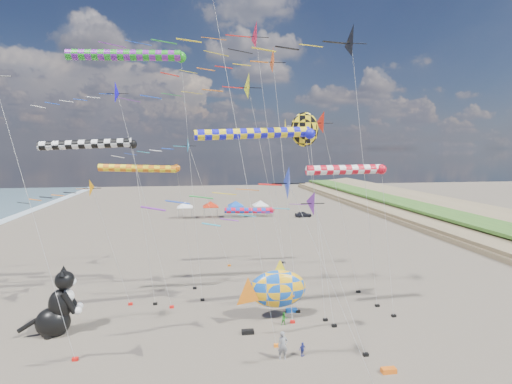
{
  "coord_description": "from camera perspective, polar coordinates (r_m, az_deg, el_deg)",
  "views": [
    {
      "loc": [
        -3.96,
        -18.62,
        13.65
      ],
      "look_at": [
        0.73,
        12.0,
        10.28
      ],
      "focal_mm": 28.0,
      "sensor_mm": 36.0,
      "label": 1
    }
  ],
  "objects": [
    {
      "name": "delta_kite_0",
      "position": [
        36.38,
        -23.48,
        -0.03
      ],
      "size": [
        8.06,
        1.64,
        11.25
      ],
      "color": "orange",
      "rests_on": "ground"
    },
    {
      "name": "delta_kite_1",
      "position": [
        34.25,
        -2.63,
        14.4
      ],
      "size": [
        13.7,
        2.53,
        20.09
      ],
      "color": "#F1FF1A",
      "rests_on": "ground"
    },
    {
      "name": "delta_kite_2",
      "position": [
        45.31,
        -10.39,
        6.04
      ],
      "size": [
        11.03,
        1.7,
        14.89
      ],
      "color": "#157AB3",
      "rests_on": "ground"
    },
    {
      "name": "delta_kite_3",
      "position": [
        34.35,
        11.73,
        19.64
      ],
      "size": [
        14.03,
        2.83,
        23.37
      ],
      "color": "black",
      "rests_on": "ground"
    },
    {
      "name": "delta_kite_5",
      "position": [
        25.03,
        8.05,
        -2.79
      ],
      "size": [
        9.37,
        1.78,
        11.04
      ],
      "color": "#641F89",
      "rests_on": "ground"
    },
    {
      "name": "delta_kite_6",
      "position": [
        20.37,
        5.09,
        0.31
      ],
      "size": [
        11.2,
        2.0,
        12.91
      ],
      "color": "blue",
      "rests_on": "ground"
    },
    {
      "name": "delta_kite_7",
      "position": [
        39.28,
        -1.6,
        20.89
      ],
      "size": [
        15.69,
        2.7,
        25.26
      ],
      "color": "red",
      "rests_on": "ground"
    },
    {
      "name": "delta_kite_8",
      "position": [
        32.28,
        0.06,
        18.22
      ],
      "size": [
        11.02,
        2.34,
        21.84
      ],
      "color": "#E25315",
      "rests_on": "ground"
    },
    {
      "name": "delta_kite_9",
      "position": [
        36.24,
        7.0,
        9.33
      ],
      "size": [
        12.68,
        2.23,
        17.09
      ],
      "color": "red",
      "rests_on": "ground"
    },
    {
      "name": "delta_kite_10",
      "position": [
        34.79,
        -21.12,
        12.73
      ],
      "size": [
        10.37,
        1.94,
        19.16
      ],
      "color": "#160AE4",
      "rests_on": "ground"
    },
    {
      "name": "windsock_0",
      "position": [
        36.19,
        -17.52,
        18.01
      ],
      "size": [
        10.82,
        0.92,
        21.75
      ],
      "color": "#1C9C1D",
      "rests_on": "ground"
    },
    {
      "name": "windsock_1",
      "position": [
        46.54,
        -0.68,
        -2.71
      ],
      "size": [
        7.23,
        0.7,
        6.84
      ],
      "color": "red",
      "rests_on": "ground"
    },
    {
      "name": "windsock_2",
      "position": [
        38.56,
        -15.96,
        3.18
      ],
      "size": [
        8.73,
        0.72,
        12.2
      ],
      "color": "orange",
      "rests_on": "ground"
    },
    {
      "name": "windsock_3",
      "position": [
        31.47,
        13.17,
        3.01
      ],
      "size": [
        7.74,
        0.77,
        12.44
      ],
      "color": "red",
      "rests_on": "ground"
    },
    {
      "name": "windsock_4",
      "position": [
        35.72,
        -22.51,
        6.22
      ],
      "size": [
        9.08,
        0.78,
        14.41
      ],
      "color": "black",
      "rests_on": "ground"
    },
    {
      "name": "windsock_5",
      "position": [
        29.66,
        0.41,
        8.26
      ],
      "size": [
        10.3,
        0.81,
        15.18
      ],
      "color": "#1514D1",
      "rests_on": "ground"
    },
    {
      "name": "angelfish_kite",
      "position": [
        31.24,
        6.6,
        8.65
      ],
      "size": [
        3.74,
        3.02,
        16.45
      ],
      "color": "yellow",
      "rests_on": "ground"
    },
    {
      "name": "cat_inflatable",
      "position": [
        33.68,
        -26.68,
        -13.76
      ],
      "size": [
        3.99,
        2.44,
        5.05
      ],
      "primitive_type": null,
      "rotation": [
        0.0,
        0.0,
        0.16
      ],
      "color": "black",
      "rests_on": "ground"
    },
    {
      "name": "fish_inflatable",
      "position": [
        32.9,
        3.01,
        -13.61
      ],
      "size": [
        6.24,
        3.3,
        4.86
      ],
      "color": "blue",
      "rests_on": "ground"
    },
    {
      "name": "person_adult",
      "position": [
        27.81,
        3.86,
        -21.05
      ],
      "size": [
        0.68,
        0.46,
        1.84
      ],
      "primitive_type": "imported",
      "rotation": [
        0.0,
        0.0,
        -0.03
      ],
      "color": "gray",
      "rests_on": "ground"
    },
    {
      "name": "child_green",
      "position": [
        32.53,
        4.06,
        -17.63
      ],
      "size": [
        0.54,
        0.44,
        1.03
      ],
      "primitive_type": "imported",
      "rotation": [
        0.0,
        0.0,
        0.12
      ],
      "color": "#2A8F28",
      "rests_on": "ground"
    },
    {
      "name": "child_blue",
      "position": [
        28.47,
        6.64,
        -21.41
      ],
      "size": [
        0.6,
        0.46,
        0.95
      ],
      "primitive_type": "imported",
      "rotation": [
        0.0,
        0.0,
        0.48
      ],
      "color": "#273398",
      "rests_on": "ground"
    },
    {
      "name": "kite_bag_0",
      "position": [
        35.06,
        5.08,
        -16.47
      ],
      "size": [
        0.9,
        0.44,
        0.3
      ],
      "primitive_type": "cube",
      "color": "#124BB7",
      "rests_on": "ground"
    },
    {
      "name": "kite_bag_1",
      "position": [
        31.29,
        -1.19,
        -19.35
      ],
      "size": [
        0.9,
        0.44,
        0.3
      ],
      "primitive_type": "cube",
      "color": "black",
      "rests_on": "ground"
    },
    {
      "name": "kite_bag_2",
      "position": [
        27.94,
        18.42,
        -23.02
      ],
      "size": [
        0.9,
        0.44,
        0.3
      ],
      "primitive_type": "cube",
      "color": "orange",
      "rests_on": "ground"
    },
    {
      "name": "tent_row",
      "position": [
        79.5,
        -4.71,
        -1.41
      ],
      "size": [
        19.2,
        4.2,
        3.8
      ],
      "color": "white",
      "rests_on": "ground"
    },
    {
      "name": "parked_car",
      "position": [
        80.6,
        6.77,
        -3.18
      ],
      "size": [
        3.38,
        1.42,
        1.14
      ],
      "primitive_type": "imported",
      "rotation": [
        0.0,
        0.0,
        1.55
      ],
      "color": "#26262D",
      "rests_on": "ground"
    }
  ]
}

